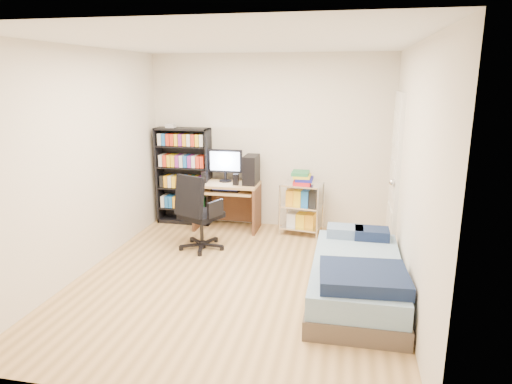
% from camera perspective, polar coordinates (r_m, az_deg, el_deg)
% --- Properties ---
extents(room, '(3.58, 4.08, 2.58)m').
position_cam_1_polar(room, '(4.73, -2.57, 2.95)').
color(room, tan).
rests_on(room, ground).
extents(media_shelf, '(0.81, 0.27, 1.50)m').
position_cam_1_polar(media_shelf, '(6.93, -9.01, 2.13)').
color(media_shelf, black).
rests_on(media_shelf, room).
extents(computer_desk, '(0.92, 0.53, 1.16)m').
position_cam_1_polar(computer_desk, '(6.61, -2.78, 0.64)').
color(computer_desk, tan).
rests_on(computer_desk, room).
extents(office_chair, '(0.78, 0.78, 1.00)m').
position_cam_1_polar(office_chair, '(5.92, -7.11, -4.18)').
color(office_chair, black).
rests_on(office_chair, room).
extents(wire_cart, '(0.61, 0.48, 0.90)m').
position_cam_1_polar(wire_cart, '(6.40, 5.78, -0.22)').
color(wire_cart, silver).
rests_on(wire_cart, room).
extents(bed, '(0.90, 1.80, 0.51)m').
position_cam_1_polar(bed, '(4.74, 12.51, -10.42)').
color(bed, '#4F423A').
rests_on(bed, room).
extents(door, '(0.12, 0.80, 2.00)m').
position_cam_1_polar(door, '(5.99, 16.99, 2.30)').
color(door, silver).
rests_on(door, room).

